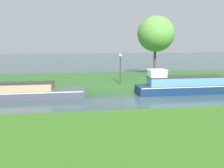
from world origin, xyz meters
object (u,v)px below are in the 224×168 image
willow_tree_left (156,34)px  lamp_post (120,65)px  mooring_post_near (54,85)px  slate_barge (14,92)px  navy_narrowboat (191,85)px

willow_tree_left → lamp_post: (-4.91, -5.37, -2.75)m
mooring_post_near → willow_tree_left: bearing=32.5°
slate_barge → navy_narrowboat: size_ratio=0.98×
navy_narrowboat → lamp_post: lamp_post is taller
navy_narrowboat → mooring_post_near: size_ratio=15.53×
slate_barge → mooring_post_near: slate_barge is taller
slate_barge → mooring_post_near: (2.67, 1.43, 0.17)m
willow_tree_left → mooring_post_near: (-10.47, -6.68, -4.11)m
lamp_post → mooring_post_near: 5.88m
slate_barge → lamp_post: (8.24, 2.74, 1.52)m
slate_barge → willow_tree_left: bearing=31.7°
slate_barge → lamp_post: bearing=18.4°
slate_barge → lamp_post: 8.82m
willow_tree_left → slate_barge: bearing=-148.3°
navy_narrowboat → lamp_post: bearing=152.3°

